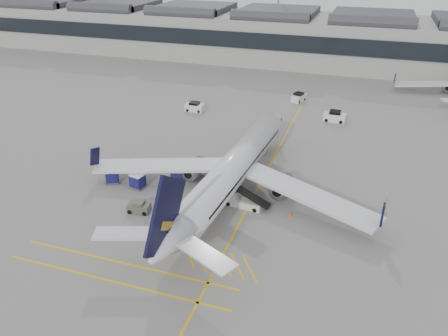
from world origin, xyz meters
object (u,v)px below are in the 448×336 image
(airliner_main, at_px, (233,170))
(belt_loader, at_px, (243,200))
(ramp_agent_a, at_px, (228,185))
(ramp_agent_b, at_px, (220,184))
(pushback_tug, at_px, (139,207))
(baggage_cart_a, at_px, (216,168))

(airliner_main, relative_size, belt_loader, 7.11)
(ramp_agent_a, height_order, ramp_agent_b, ramp_agent_b)
(airliner_main, relative_size, pushback_tug, 15.10)
(airliner_main, xyz_separation_m, ramp_agent_b, (-1.54, -0.06, -2.10))
(ramp_agent_a, xyz_separation_m, pushback_tug, (-7.93, -7.53, -0.21))
(ramp_agent_b, bearing_deg, ramp_agent_a, 160.29)
(airliner_main, relative_size, baggage_cart_a, 23.45)
(airliner_main, distance_m, belt_loader, 3.92)
(pushback_tug, bearing_deg, ramp_agent_a, 37.14)
(airliner_main, xyz_separation_m, baggage_cart_a, (-3.36, 3.62, -2.12))
(baggage_cart_a, height_order, pushback_tug, baggage_cart_a)
(belt_loader, distance_m, ramp_agent_b, 4.26)
(airliner_main, height_order, baggage_cart_a, airliner_main)
(ramp_agent_a, xyz_separation_m, ramp_agent_b, (-0.93, -0.23, 0.09))
(airliner_main, distance_m, ramp_agent_b, 2.61)
(airliner_main, bearing_deg, ramp_agent_a, 168.43)
(ramp_agent_a, relative_size, pushback_tug, 0.63)
(baggage_cart_a, relative_size, pushback_tug, 0.64)
(baggage_cart_a, distance_m, ramp_agent_a, 4.41)
(belt_loader, xyz_separation_m, pushback_tug, (-10.56, -4.96, -0.04))
(airliner_main, bearing_deg, pushback_tug, -135.28)
(baggage_cart_a, xyz_separation_m, ramp_agent_b, (1.82, -3.68, 0.02))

